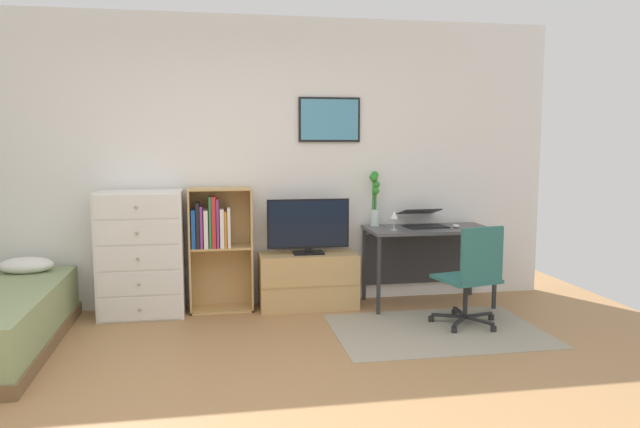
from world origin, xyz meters
The scene contains 13 objects.
ground_plane centered at (0.00, 0.00, 0.00)m, with size 7.20×7.20×0.00m, color #A87A4C.
wall_back_with_posters centered at (0.01, 2.43, 1.35)m, with size 6.12×0.09×2.70m.
area_rug centered at (1.56, 1.28, 0.00)m, with size 1.70×1.20×0.01m, color #9E937F.
dresser centered at (-0.87, 2.15, 0.56)m, with size 0.73×0.46×1.12m.
bookshelf centered at (-0.21, 2.22, 0.67)m, with size 0.57×0.30×1.13m.
tv_stand centered at (0.62, 2.17, 0.26)m, with size 0.91×0.41×0.51m.
television centered at (0.62, 2.15, 0.76)m, with size 0.76×0.16×0.51m.
desk centered at (1.76, 2.15, 0.60)m, with size 1.17×0.59×0.74m.
office_chair centered at (1.88, 1.32, 0.46)m, with size 0.58×0.57×0.86m.
laptop centered at (1.74, 2.18, 0.81)m, with size 0.41×0.44×0.17m.
computer_mouse centered at (2.02, 2.03, 0.76)m, with size 0.06×0.10×0.03m, color silver.
bamboo_vase centered at (1.29, 2.28, 1.02)m, with size 0.10×0.11×0.53m.
wine_glass centered at (1.39, 1.98, 0.87)m, with size 0.07×0.07×0.18m.
Camera 1 is at (-0.21, -3.23, 1.53)m, focal length 33.46 mm.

